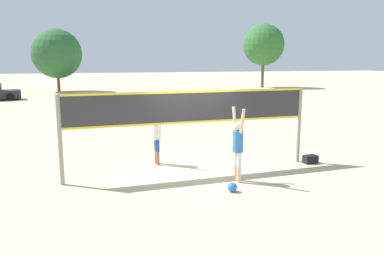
{
  "coord_description": "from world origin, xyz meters",
  "views": [
    {
      "loc": [
        -3.35,
        -9.93,
        3.16
      ],
      "look_at": [
        0.0,
        0.0,
        1.3
      ],
      "focal_mm": 35.0,
      "sensor_mm": 36.0,
      "label": 1
    }
  ],
  "objects_px": {
    "gear_bag": "(310,159)",
    "tree_right_cluster": "(57,54)",
    "player_spiker": "(238,143)",
    "tree_left_cluster": "(263,45)",
    "player_blocker": "(157,132)",
    "volleyball": "(232,187)",
    "volleyball_net": "(192,114)"
  },
  "relations": [
    {
      "from": "gear_bag",
      "to": "tree_right_cluster",
      "type": "bearing_deg",
      "value": 103.47
    },
    {
      "from": "player_spiker",
      "to": "tree_left_cluster",
      "type": "height_order",
      "value": "tree_left_cluster"
    },
    {
      "from": "player_blocker",
      "to": "volleyball",
      "type": "height_order",
      "value": "player_blocker"
    },
    {
      "from": "volleyball_net",
      "to": "gear_bag",
      "type": "distance_m",
      "value": 4.16
    },
    {
      "from": "volleyball_net",
      "to": "player_blocker",
      "type": "height_order",
      "value": "volleyball_net"
    },
    {
      "from": "volleyball_net",
      "to": "tree_right_cluster",
      "type": "xyz_separation_m",
      "value": [
        -4.04,
        32.61,
        2.3
      ]
    },
    {
      "from": "tree_right_cluster",
      "to": "volleyball",
      "type": "bearing_deg",
      "value": -82.68
    },
    {
      "from": "player_spiker",
      "to": "gear_bag",
      "type": "height_order",
      "value": "player_spiker"
    },
    {
      "from": "volleyball_net",
      "to": "tree_left_cluster",
      "type": "bearing_deg",
      "value": 57.82
    },
    {
      "from": "player_blocker",
      "to": "tree_right_cluster",
      "type": "relative_size",
      "value": 0.3
    },
    {
      "from": "volleyball_net",
      "to": "player_spiker",
      "type": "relative_size",
      "value": 3.64
    },
    {
      "from": "volleyball_net",
      "to": "volleyball",
      "type": "bearing_deg",
      "value": -78.22
    },
    {
      "from": "player_blocker",
      "to": "player_spiker",
      "type": "bearing_deg",
      "value": 34.77
    },
    {
      "from": "volleyball",
      "to": "tree_left_cluster",
      "type": "distance_m",
      "value": 39.05
    },
    {
      "from": "tree_left_cluster",
      "to": "tree_right_cluster",
      "type": "bearing_deg",
      "value": 177.48
    },
    {
      "from": "volleyball_net",
      "to": "volleyball",
      "type": "xyz_separation_m",
      "value": [
        0.4,
        -1.91,
        -1.57
      ]
    },
    {
      "from": "gear_bag",
      "to": "tree_right_cluster",
      "type": "distance_m",
      "value": 34.05
    },
    {
      "from": "player_spiker",
      "to": "tree_left_cluster",
      "type": "relative_size",
      "value": 0.26
    },
    {
      "from": "player_blocker",
      "to": "tree_right_cluster",
      "type": "xyz_separation_m",
      "value": [
        -3.27,
        31.47,
        2.98
      ]
    },
    {
      "from": "tree_left_cluster",
      "to": "tree_right_cluster",
      "type": "distance_m",
      "value": 23.95
    },
    {
      "from": "volleyball",
      "to": "gear_bag",
      "type": "bearing_deg",
      "value": 25.25
    },
    {
      "from": "player_blocker",
      "to": "volleyball",
      "type": "relative_size",
      "value": 8.17
    },
    {
      "from": "player_blocker",
      "to": "tree_right_cluster",
      "type": "height_order",
      "value": "tree_right_cluster"
    },
    {
      "from": "player_blocker",
      "to": "gear_bag",
      "type": "height_order",
      "value": "player_blocker"
    },
    {
      "from": "volleyball",
      "to": "tree_right_cluster",
      "type": "height_order",
      "value": "tree_right_cluster"
    },
    {
      "from": "player_spiker",
      "to": "tree_right_cluster",
      "type": "bearing_deg",
      "value": 8.25
    },
    {
      "from": "gear_bag",
      "to": "volleyball",
      "type": "bearing_deg",
      "value": -154.75
    },
    {
      "from": "volleyball_net",
      "to": "gear_bag",
      "type": "height_order",
      "value": "volleyball_net"
    },
    {
      "from": "volleyball_net",
      "to": "tree_left_cluster",
      "type": "relative_size",
      "value": 0.94
    },
    {
      "from": "player_spiker",
      "to": "volleyball_net",
      "type": "bearing_deg",
      "value": 35.61
    },
    {
      "from": "player_blocker",
      "to": "tree_left_cluster",
      "type": "height_order",
      "value": "tree_left_cluster"
    },
    {
      "from": "volleyball_net",
      "to": "tree_right_cluster",
      "type": "relative_size",
      "value": 1.1
    }
  ]
}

